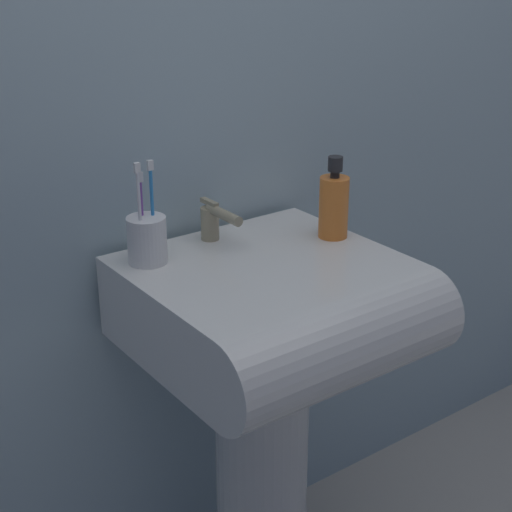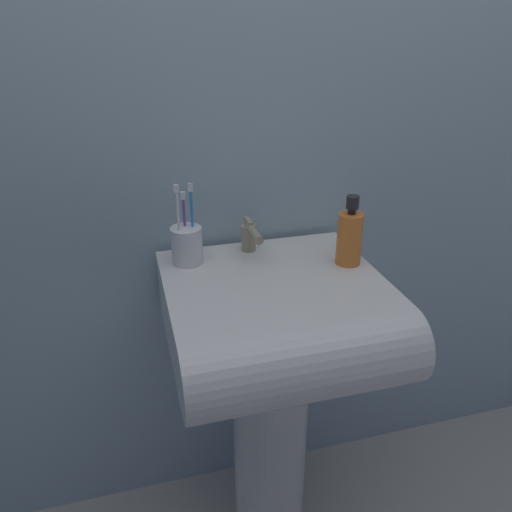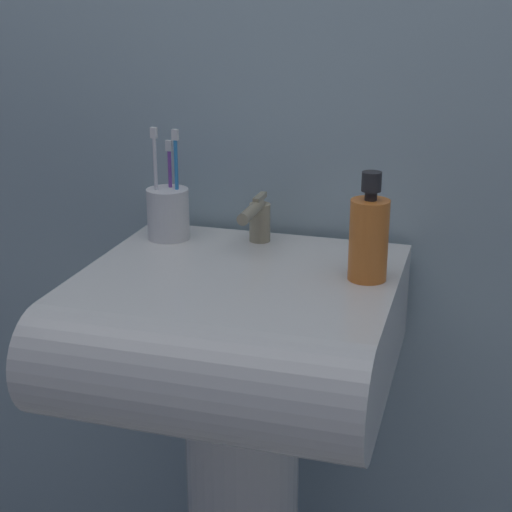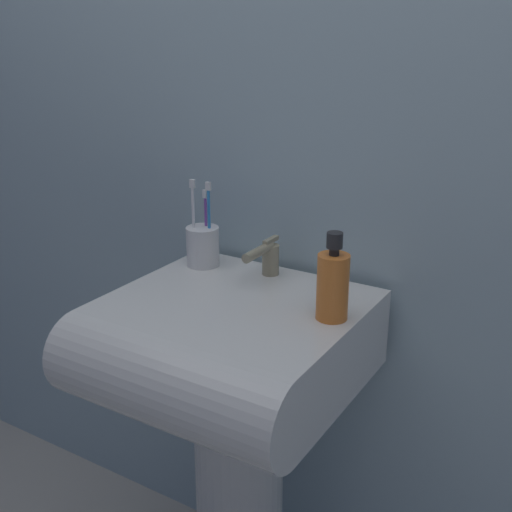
% 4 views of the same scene
% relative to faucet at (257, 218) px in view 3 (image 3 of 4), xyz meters
% --- Properties ---
extents(wall_back, '(5.00, 0.05, 2.40)m').
position_rel_faucet_xyz_m(wall_back, '(0.02, 0.12, 0.25)').
color(wall_back, '#9EB7C1').
rests_on(wall_back, ground).
extents(sink_basin, '(0.53, 0.54, 0.18)m').
position_rel_faucet_xyz_m(sink_basin, '(0.02, -0.22, -0.14)').
color(sink_basin, white).
rests_on(sink_basin, sink_pedestal).
extents(faucet, '(0.04, 0.14, 0.09)m').
position_rel_faucet_xyz_m(faucet, '(0.00, 0.00, 0.00)').
color(faucet, tan).
rests_on(faucet, sink_basin).
extents(toothbrush_cup, '(0.08, 0.08, 0.21)m').
position_rel_faucet_xyz_m(toothbrush_cup, '(-0.17, -0.02, 0.00)').
color(toothbrush_cup, white).
rests_on(toothbrush_cup, sink_basin).
extents(soap_bottle, '(0.06, 0.06, 0.18)m').
position_rel_faucet_xyz_m(soap_bottle, '(0.23, -0.13, 0.02)').
color(soap_bottle, orange).
rests_on(soap_bottle, sink_basin).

